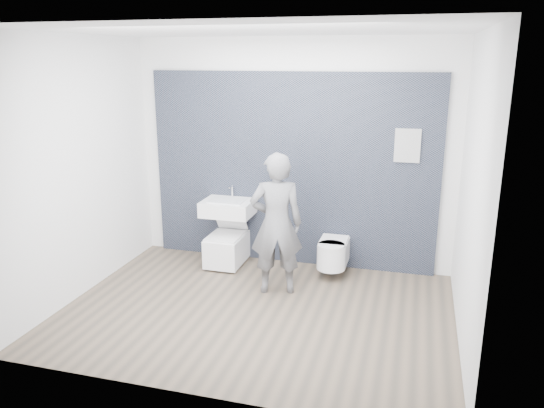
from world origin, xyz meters
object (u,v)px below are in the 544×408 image
(toilet_rounded, at_px, (333,253))
(visitor, at_px, (276,224))
(washbasin, at_px, (228,207))
(toilet_square, at_px, (227,247))

(toilet_rounded, height_order, visitor, visitor)
(washbasin, bearing_deg, toilet_rounded, -2.28)
(toilet_square, bearing_deg, washbasin, 90.00)
(washbasin, height_order, toilet_rounded, washbasin)
(toilet_square, relative_size, toilet_rounded, 1.32)
(toilet_square, height_order, toilet_rounded, toilet_square)
(visitor, bearing_deg, toilet_rounded, -148.29)
(toilet_square, bearing_deg, toilet_rounded, 0.59)
(toilet_square, xyz_separation_m, toilet_rounded, (1.35, 0.01, 0.05))
(toilet_square, relative_size, visitor, 0.48)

